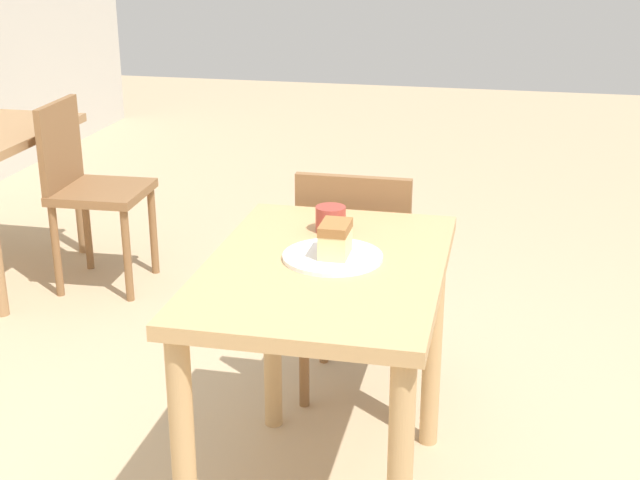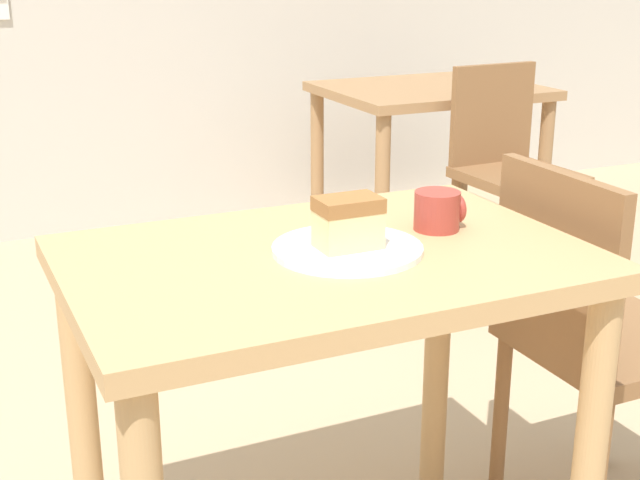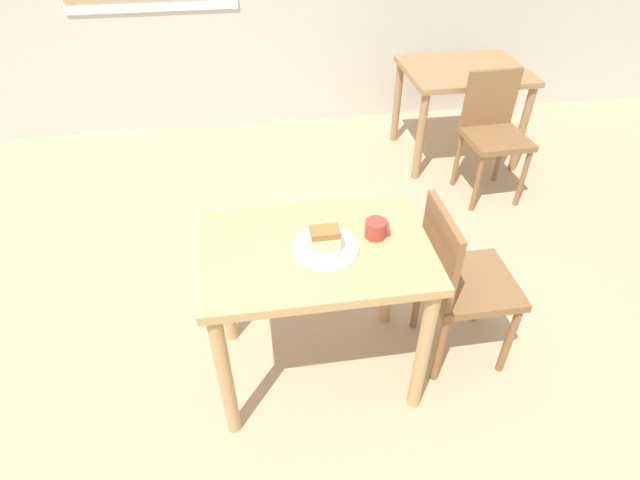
{
  "view_description": "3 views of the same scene",
  "coord_description": "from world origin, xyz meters",
  "px_view_note": "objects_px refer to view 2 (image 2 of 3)",
  "views": [
    {
      "loc": [
        -2.02,
        -0.24,
        1.64
      ],
      "look_at": [
        0.15,
        0.23,
        0.83
      ],
      "focal_mm": 50.0,
      "sensor_mm": 36.0,
      "label": 1
    },
    {
      "loc": [
        -0.5,
        -1.14,
        1.29
      ],
      "look_at": [
        0.12,
        0.22,
        0.8
      ],
      "focal_mm": 50.0,
      "sensor_mm": 36.0,
      "label": 2
    },
    {
      "loc": [
        -0.09,
        -1.3,
        2.05
      ],
      "look_at": [
        0.15,
        0.23,
        0.8
      ],
      "focal_mm": 28.0,
      "sensor_mm": 36.0,
      "label": 3
    }
  ],
  "objects_px": {
    "plate": "(347,249)",
    "cake_slice": "(348,222)",
    "chair_far_corner": "(509,165)",
    "chair_near_window": "(594,334)",
    "dining_table_far": "(429,113)",
    "coffee_mug": "(439,210)",
    "dining_table_near": "(327,325)"
  },
  "relations": [
    {
      "from": "dining_table_near",
      "to": "dining_table_far",
      "type": "xyz_separation_m",
      "value": [
        1.41,
        1.97,
        -0.03
      ]
    },
    {
      "from": "chair_far_corner",
      "to": "chair_near_window",
      "type": "bearing_deg",
      "value": -121.75
    },
    {
      "from": "chair_near_window",
      "to": "chair_far_corner",
      "type": "distance_m",
      "value": 1.59
    },
    {
      "from": "cake_slice",
      "to": "coffee_mug",
      "type": "xyz_separation_m",
      "value": [
        0.22,
        0.06,
        -0.02
      ]
    },
    {
      "from": "chair_near_window",
      "to": "cake_slice",
      "type": "relative_size",
      "value": 7.68
    },
    {
      "from": "plate",
      "to": "chair_near_window",
      "type": "bearing_deg",
      "value": 3.23
    },
    {
      "from": "dining_table_near",
      "to": "plate",
      "type": "xyz_separation_m",
      "value": [
        0.03,
        -0.01,
        0.15
      ]
    },
    {
      "from": "dining_table_near",
      "to": "coffee_mug",
      "type": "distance_m",
      "value": 0.31
    },
    {
      "from": "chair_near_window",
      "to": "cake_slice",
      "type": "bearing_deg",
      "value": 93.87
    },
    {
      "from": "coffee_mug",
      "to": "plate",
      "type": "bearing_deg",
      "value": -167.18
    },
    {
      "from": "dining_table_near",
      "to": "dining_table_far",
      "type": "relative_size",
      "value": 1.03
    },
    {
      "from": "plate",
      "to": "chair_far_corner",
      "type": "bearing_deg",
      "value": 45.34
    },
    {
      "from": "dining_table_near",
      "to": "cake_slice",
      "type": "xyz_separation_m",
      "value": [
        0.03,
        -0.02,
        0.2
      ]
    },
    {
      "from": "chair_far_corner",
      "to": "coffee_mug",
      "type": "relative_size",
      "value": 8.97
    },
    {
      "from": "cake_slice",
      "to": "coffee_mug",
      "type": "relative_size",
      "value": 1.17
    },
    {
      "from": "chair_far_corner",
      "to": "coffee_mug",
      "type": "height_order",
      "value": "chair_far_corner"
    },
    {
      "from": "dining_table_far",
      "to": "chair_near_window",
      "type": "distance_m",
      "value": 2.09
    },
    {
      "from": "dining_table_far",
      "to": "cake_slice",
      "type": "distance_m",
      "value": 2.43
    },
    {
      "from": "dining_table_far",
      "to": "plate",
      "type": "relative_size",
      "value": 3.32
    },
    {
      "from": "cake_slice",
      "to": "chair_near_window",
      "type": "bearing_deg",
      "value": 3.87
    },
    {
      "from": "plate",
      "to": "cake_slice",
      "type": "distance_m",
      "value": 0.05
    },
    {
      "from": "dining_table_far",
      "to": "chair_near_window",
      "type": "xyz_separation_m",
      "value": [
        -0.76,
        -1.94,
        -0.12
      ]
    },
    {
      "from": "dining_table_far",
      "to": "plate",
      "type": "distance_m",
      "value": 2.42
    },
    {
      "from": "chair_near_window",
      "to": "chair_far_corner",
      "type": "bearing_deg",
      "value": -29.39
    },
    {
      "from": "dining_table_far",
      "to": "cake_slice",
      "type": "xyz_separation_m",
      "value": [
        -1.38,
        -1.99,
        0.23
      ]
    },
    {
      "from": "cake_slice",
      "to": "coffee_mug",
      "type": "height_order",
      "value": "cake_slice"
    },
    {
      "from": "chair_near_window",
      "to": "cake_slice",
      "type": "xyz_separation_m",
      "value": [
        -0.63,
        -0.04,
        0.35
      ]
    },
    {
      "from": "chair_near_window",
      "to": "dining_table_far",
      "type": "bearing_deg",
      "value": -21.24
    },
    {
      "from": "chair_near_window",
      "to": "coffee_mug",
      "type": "bearing_deg",
      "value": 87.92
    },
    {
      "from": "dining_table_near",
      "to": "cake_slice",
      "type": "relative_size",
      "value": 8.23
    },
    {
      "from": "chair_far_corner",
      "to": "plate",
      "type": "xyz_separation_m",
      "value": [
        -1.4,
        -1.42,
        0.3
      ]
    },
    {
      "from": "dining_table_near",
      "to": "plate",
      "type": "distance_m",
      "value": 0.15
    }
  ]
}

